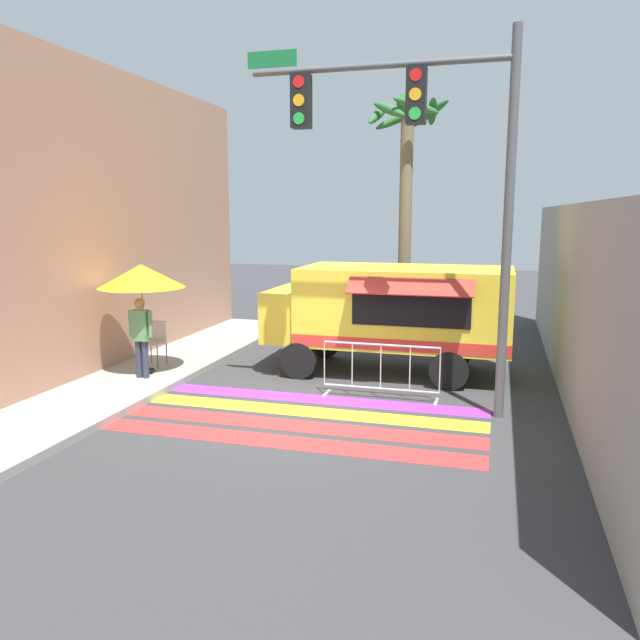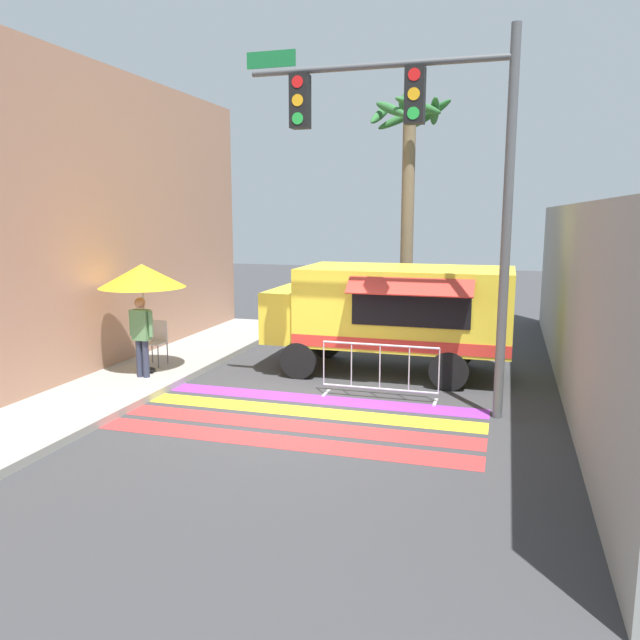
# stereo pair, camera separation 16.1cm
# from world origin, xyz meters

# --- Properties ---
(ground_plane) EXTENTS (60.00, 60.00, 0.00)m
(ground_plane) POSITION_xyz_m (0.00, 0.00, 0.00)
(ground_plane) COLOR #38383A
(sidewalk_left) EXTENTS (4.40, 16.00, 0.14)m
(sidewalk_left) POSITION_xyz_m (-5.09, 0.00, 0.07)
(sidewalk_left) COLOR #99968E
(sidewalk_left) RESTS_ON ground_plane
(building_left_facade) EXTENTS (0.25, 16.00, 6.55)m
(building_left_facade) POSITION_xyz_m (-5.03, 0.00, 3.28)
(building_left_facade) COLOR tan
(building_left_facade) RESTS_ON ground_plane
(concrete_wall_right) EXTENTS (0.20, 16.00, 3.63)m
(concrete_wall_right) POSITION_xyz_m (4.56, 3.00, 1.82)
(concrete_wall_right) COLOR gray
(concrete_wall_right) RESTS_ON ground_plane
(crosswalk_painted) EXTENTS (6.40, 2.84, 0.01)m
(crosswalk_painted) POSITION_xyz_m (0.00, -0.37, 0.00)
(crosswalk_painted) COLOR red
(crosswalk_painted) RESTS_ON ground_plane
(food_truck) EXTENTS (5.21, 2.70, 2.32)m
(food_truck) POSITION_xyz_m (0.92, 3.17, 1.42)
(food_truck) COLOR yellow
(food_truck) RESTS_ON ground_plane
(traffic_signal_pole) EXTENTS (4.59, 0.29, 6.37)m
(traffic_signal_pole) POSITION_xyz_m (1.87, 0.65, 4.53)
(traffic_signal_pole) COLOR #515456
(traffic_signal_pole) RESTS_ON ground_plane
(patio_umbrella) EXTENTS (1.78, 1.78, 2.29)m
(patio_umbrella) POSITION_xyz_m (-3.86, 1.20, 2.17)
(patio_umbrella) COLOR black
(patio_umbrella) RESTS_ON sidewalk_left
(folding_chair) EXTENTS (0.41, 0.41, 0.98)m
(folding_chair) POSITION_xyz_m (-3.98, 1.85, 0.74)
(folding_chair) COLOR #4C4C51
(folding_chair) RESTS_ON sidewalk_left
(vendor_person) EXTENTS (0.53, 0.22, 1.65)m
(vendor_person) POSITION_xyz_m (-3.70, 0.82, 1.07)
(vendor_person) COLOR #2D3347
(vendor_person) RESTS_ON sidewalk_left
(barricade_front) EXTENTS (2.22, 0.44, 1.05)m
(barricade_front) POSITION_xyz_m (1.17, 1.17, 0.53)
(barricade_front) COLOR #B7BABF
(barricade_front) RESTS_ON ground_plane
(palm_tree) EXTENTS (2.16, 2.17, 6.60)m
(palm_tree) POSITION_xyz_m (0.71, 6.99, 4.60)
(palm_tree) COLOR #7A664C
(palm_tree) RESTS_ON ground_plane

